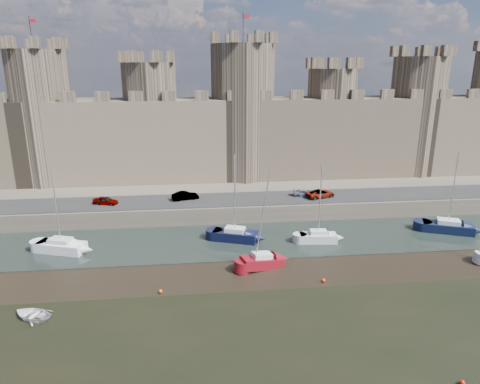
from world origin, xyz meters
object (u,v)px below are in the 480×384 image
at_px(sailboat_2, 318,237).
at_px(car_2, 306,193).
at_px(sailboat_3, 448,226).
at_px(sailboat_4, 262,261).
at_px(car_1, 185,196).
at_px(sailboat_0, 61,246).
at_px(car_3, 320,194).
at_px(car_0, 106,201).
at_px(sailboat_1, 235,235).

bearing_deg(sailboat_2, car_2, 89.21).
distance_m(car_2, sailboat_3, 20.36).
height_order(car_2, sailboat_4, sailboat_4).
height_order(car_1, sailboat_4, sailboat_4).
bearing_deg(sailboat_0, car_3, 34.66).
relative_size(sailboat_2, sailboat_4, 0.89).
height_order(car_0, car_2, car_0).
xyz_separation_m(car_3, sailboat_1, (-14.14, -9.47, -2.26)).
height_order(car_1, car_3, car_1).
distance_m(car_0, sailboat_4, 26.96).
distance_m(car_1, car_2, 18.51).
distance_m(car_1, sailboat_4, 20.64).
xyz_separation_m(car_0, car_3, (32.20, -0.10, 0.03)).
bearing_deg(sailboat_4, sailboat_0, 147.53).
distance_m(car_0, car_1, 11.59).
relative_size(car_1, car_3, 0.87).
bearing_deg(sailboat_2, sailboat_0, -175.26).
distance_m(car_1, car_3, 20.67).
bearing_deg(sailboat_1, sailboat_2, 11.31).
bearing_deg(sailboat_1, sailboat_3, 19.79).
bearing_deg(sailboat_2, sailboat_4, -137.42).
bearing_deg(car_1, car_3, -107.54).
distance_m(sailboat_1, sailboat_3, 29.38).
xyz_separation_m(sailboat_2, sailboat_4, (-8.38, -6.29, 0.00)).
xyz_separation_m(car_3, sailboat_3, (15.24, -9.71, -2.29)).
distance_m(car_2, sailboat_0, 35.51).
distance_m(car_1, sailboat_3, 37.55).
bearing_deg(car_2, sailboat_0, 124.94).
bearing_deg(sailboat_1, sailboat_0, -156.73).
distance_m(car_1, sailboat_0, 19.23).
relative_size(sailboat_1, sailboat_2, 1.12).
xyz_separation_m(car_2, sailboat_2, (-1.34, -11.82, -2.24)).
height_order(car_2, sailboat_0, sailboat_0).
distance_m(sailboat_0, sailboat_4, 24.83).
xyz_separation_m(car_0, car_1, (11.55, 0.98, 0.05)).
bearing_deg(sailboat_3, sailboat_0, -155.85).
height_order(sailboat_2, sailboat_4, sailboat_4).
height_order(sailboat_0, sailboat_2, sailboat_0).
bearing_deg(car_0, sailboat_3, -85.76).
bearing_deg(car_3, sailboat_2, 144.52).
bearing_deg(car_1, car_2, -105.83).
relative_size(sailboat_2, sailboat_3, 0.91).
distance_m(car_3, sailboat_2, 11.91).
xyz_separation_m(car_1, car_3, (20.65, -1.09, -0.02)).
relative_size(car_0, sailboat_4, 0.32).
distance_m(car_3, sailboat_3, 18.21).
distance_m(car_0, car_3, 32.20).
height_order(car_0, car_1, car_1).
distance_m(car_0, sailboat_2, 30.93).
height_order(car_1, sailboat_1, sailboat_1).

